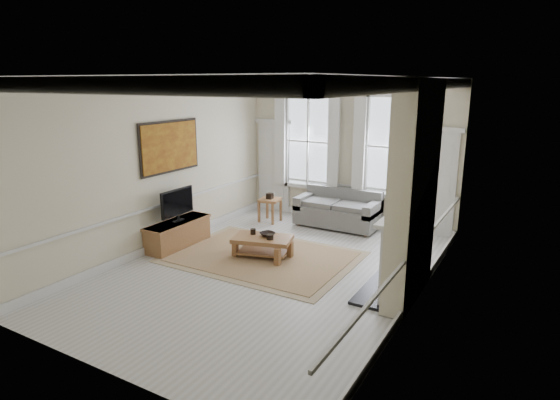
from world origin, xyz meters
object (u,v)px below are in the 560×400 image
Objects in this scene: sofa at (339,211)px; tv_stand at (178,234)px; coffee_table at (263,241)px; side_table at (270,203)px.

tv_stand is at bearing -128.37° from sofa.
tv_stand is at bearing 174.07° from coffee_table.
sofa is at bearing 51.63° from tv_stand.
coffee_table is (1.13, -2.14, -0.12)m from side_table.
coffee_table is at bearing -100.17° from sofa.
sofa is 1.52× the size of coffee_table.
sofa reaches higher than side_table.
sofa is 1.26× the size of tv_stand.
sofa is at bearing 16.91° from side_table.
coffee_table is at bearing -62.15° from side_table.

